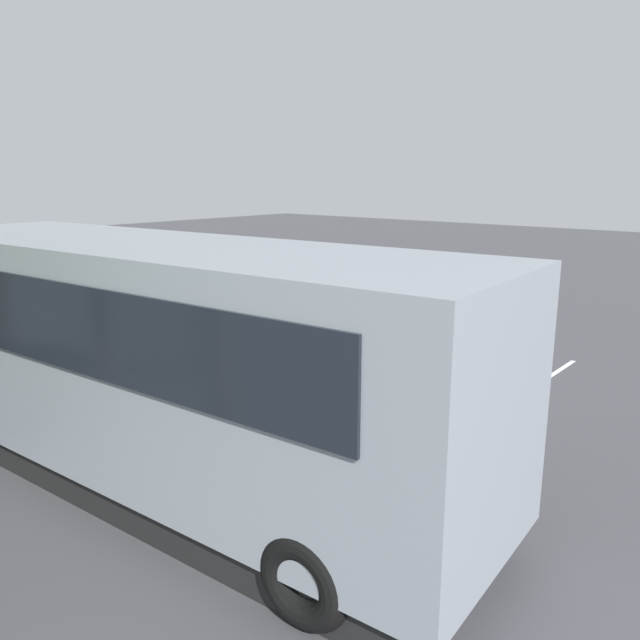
% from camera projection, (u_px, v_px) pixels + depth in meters
% --- Properties ---
extents(ground_plane, '(80.00, 80.00, 0.00)m').
position_uv_depth(ground_plane, '(361.00, 376.00, 12.87)').
color(ground_plane, '#424247').
extents(tour_bus, '(9.24, 3.15, 3.25)m').
position_uv_depth(tour_bus, '(164.00, 366.00, 8.08)').
color(tour_bus, '#8C939E').
rests_on(tour_bus, ground_plane).
extents(spectator_far_left, '(0.58, 0.34, 1.77)m').
position_uv_depth(spectator_far_left, '(353.00, 376.00, 9.54)').
color(spectator_far_left, black).
rests_on(spectator_far_left, ground_plane).
extents(spectator_left, '(0.58, 0.36, 1.74)m').
position_uv_depth(spectator_left, '(310.00, 367.00, 10.05)').
color(spectator_left, black).
rests_on(spectator_left, ground_plane).
extents(spectator_centre, '(0.58, 0.36, 1.78)m').
position_uv_depth(spectator_centre, '(246.00, 351.00, 10.88)').
color(spectator_centre, '#473823').
rests_on(spectator_centre, ground_plane).
extents(spectator_right, '(0.58, 0.34, 1.79)m').
position_uv_depth(spectator_right, '(204.00, 344.00, 11.26)').
color(spectator_right, black).
rests_on(spectator_right, ground_plane).
extents(parked_motorcycle_silver, '(2.05, 0.58, 0.99)m').
position_uv_depth(parked_motorcycle_silver, '(394.00, 444.00, 8.46)').
color(parked_motorcycle_silver, black).
rests_on(parked_motorcycle_silver, ground_plane).
extents(stunt_motorcycle, '(2.00, 0.58, 1.75)m').
position_uv_depth(stunt_motorcycle, '(309.00, 287.00, 17.31)').
color(stunt_motorcycle, black).
rests_on(stunt_motorcycle, ground_plane).
extents(bay_line_a, '(0.11, 4.04, 0.01)m').
position_uv_depth(bay_line_a, '(539.00, 383.00, 12.41)').
color(bay_line_a, white).
rests_on(bay_line_a, ground_plane).
extents(bay_line_b, '(0.11, 4.87, 0.01)m').
position_uv_depth(bay_line_b, '(434.00, 361.00, 13.93)').
color(bay_line_b, white).
rests_on(bay_line_b, ground_plane).
extents(bay_line_c, '(0.11, 4.13, 0.01)m').
position_uv_depth(bay_line_c, '(350.00, 342.00, 15.44)').
color(bay_line_c, white).
rests_on(bay_line_c, ground_plane).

